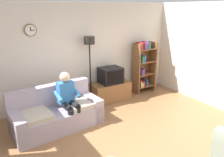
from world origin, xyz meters
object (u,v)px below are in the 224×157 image
(couch, at_px, (57,114))
(floor_lamp, at_px, (90,52))
(tv, at_px, (111,75))
(person_on_couch, at_px, (68,97))
(tv_stand, at_px, (110,91))
(bookshelf, at_px, (143,66))

(couch, xyz_separation_m, floor_lamp, (1.21, 0.77, 1.14))
(tv, distance_m, person_on_couch, 1.71)
(floor_lamp, xyz_separation_m, person_on_couch, (-0.97, -0.88, -0.75))
(person_on_couch, bearing_deg, tv_stand, 27.00)
(tv, xyz_separation_m, person_on_couch, (-1.53, -0.76, -0.05))
(bookshelf, bearing_deg, tv_stand, -176.77)
(tv_stand, xyz_separation_m, floor_lamp, (-0.56, 0.10, 1.18))
(couch, relative_size, tv_stand, 1.80)
(tv_stand, xyz_separation_m, bookshelf, (1.21, 0.07, 0.57))
(tv, distance_m, floor_lamp, 0.91)
(tv_stand, height_order, bookshelf, bookshelf)
(couch, distance_m, floor_lamp, 1.83)
(floor_lamp, relative_size, person_on_couch, 1.49)
(tv, distance_m, bookshelf, 1.22)
(floor_lamp, bearing_deg, bookshelf, -0.98)
(couch, height_order, tv, tv)
(tv_stand, bearing_deg, floor_lamp, 170.03)
(tv, relative_size, floor_lamp, 0.32)
(couch, xyz_separation_m, tv, (1.78, 0.65, 0.44))
(couch, relative_size, tv, 3.29)
(bookshelf, height_order, floor_lamp, floor_lamp)
(bookshelf, relative_size, floor_lamp, 0.86)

